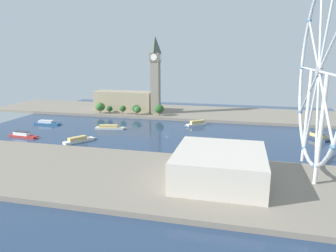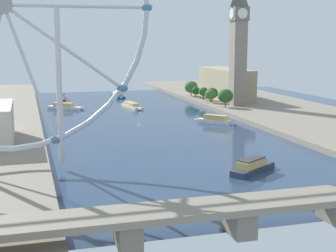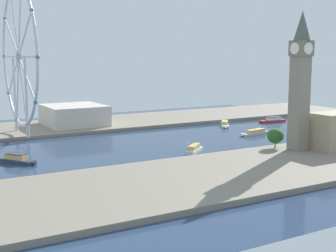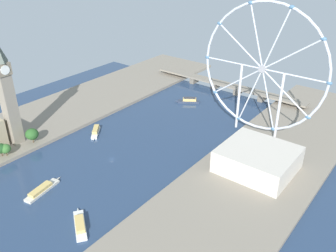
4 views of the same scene
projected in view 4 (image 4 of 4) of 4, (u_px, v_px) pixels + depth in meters
name	position (u px, v px, depth m)	size (l,w,h in m)	color
ground_plane	(112.00, 159.00, 306.26)	(385.41, 385.41, 0.00)	navy
riverbank_left	(36.00, 122.00, 364.11)	(90.00, 520.00, 3.00)	gray
riverbank_right	(222.00, 210.00, 247.02)	(90.00, 520.00, 3.00)	gray
clock_tower	(6.00, 92.00, 304.28)	(12.68, 12.68, 93.08)	gray
ferris_wheel	(262.00, 70.00, 312.07)	(116.59, 3.20, 119.96)	silver
riverside_hall	(258.00, 159.00, 283.63)	(55.15, 51.72, 18.15)	beige
river_bridge	(226.00, 86.00, 438.72)	(197.41, 14.01, 9.08)	gray
tour_boat_0	(96.00, 132.00, 344.51)	(19.88, 23.14, 5.53)	white
tour_boat_1	(188.00, 101.00, 409.58)	(26.05, 19.53, 6.05)	#2D384C
tour_boat_2	(42.00, 190.00, 266.06)	(11.84, 34.71, 4.36)	beige
tour_boat_5	(80.00, 224.00, 233.72)	(28.76, 21.88, 4.96)	white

